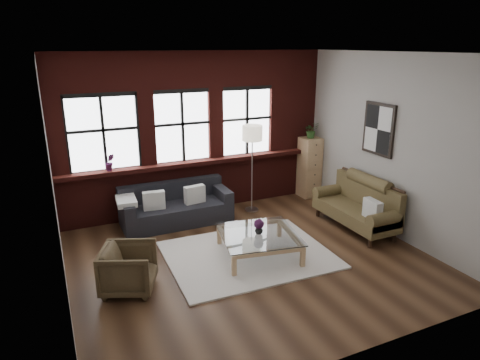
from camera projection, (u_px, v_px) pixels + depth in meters
name	position (u px, v px, depth m)	size (l,w,h in m)	color
floor	(250.00, 258.00, 6.93)	(5.50, 5.50, 0.00)	#3A2315
ceiling	(251.00, 53.00, 5.95)	(5.50, 5.50, 0.00)	white
wall_back	(196.00, 133.00, 8.60)	(5.50, 5.50, 0.00)	#A4A099
wall_front	(360.00, 224.00, 4.28)	(5.50, 5.50, 0.00)	#A4A099
wall_left	(53.00, 188.00, 5.35)	(5.00, 5.00, 0.00)	#A4A099
wall_right	(391.00, 146.00, 7.53)	(5.00, 5.00, 0.00)	#A4A099
brick_backwall	(197.00, 134.00, 8.55)	(5.50, 0.12, 3.20)	#491511
sill_ledge	(199.00, 162.00, 8.64)	(5.50, 0.30, 0.08)	#491511
window_left	(103.00, 134.00, 7.80)	(1.38, 0.10, 1.50)	black
window_mid	(182.00, 127.00, 8.39)	(1.38, 0.10, 1.50)	black
window_right	(246.00, 122.00, 8.95)	(1.38, 0.10, 1.50)	black
wall_poster	(379.00, 129.00, 7.71)	(0.05, 0.74, 0.94)	black
shag_rug	(248.00, 254.00, 7.03)	(2.60, 2.05, 0.03)	silver
dark_sofa	(176.00, 205.00, 8.20)	(2.07, 0.84, 0.75)	black
pillow_a	(154.00, 200.00, 7.88)	(0.40, 0.14, 0.34)	silver
pillow_b	(195.00, 194.00, 8.19)	(0.40, 0.14, 0.34)	silver
vintage_settee	(355.00, 204.00, 7.93)	(0.80, 1.80, 0.96)	brown
pillow_settee	(373.00, 209.00, 7.39)	(0.14, 0.38, 0.34)	silver
armchair	(129.00, 269.00, 5.96)	(0.70, 0.72, 0.66)	#453722
coffee_table	(259.00, 245.00, 6.97)	(1.21, 1.21, 0.41)	tan
vase	(259.00, 230.00, 6.88)	(0.13, 0.13, 0.14)	#B2B2B2
flowers	(259.00, 224.00, 6.85)	(0.16, 0.16, 0.16)	#481841
drawer_chest	(309.00, 167.00, 9.59)	(0.41, 0.41, 1.35)	tan
potted_plant_top	(311.00, 130.00, 9.33)	(0.31, 0.27, 0.34)	#2D5923
floor_lamp	(252.00, 166.00, 8.64)	(0.40, 0.40, 1.94)	#A5A5A8
sill_plant	(110.00, 162.00, 7.86)	(0.18, 0.14, 0.32)	#481841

